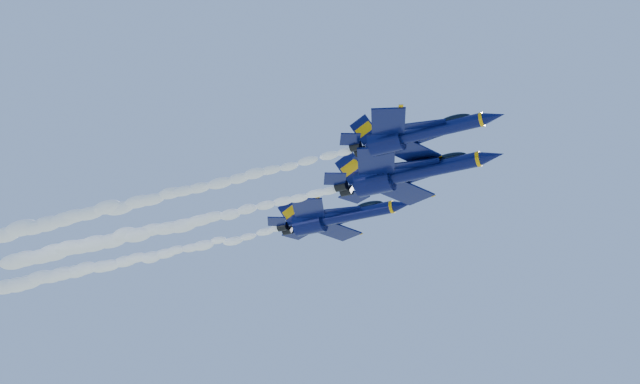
% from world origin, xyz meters
% --- Properties ---
extents(jet_lead, '(15.72, 12.90, 5.84)m').
position_xyz_m(jet_lead, '(14.41, -10.68, 151.33)').
color(jet_lead, '#080C3C').
extents(smoke_trail_jet_lead, '(49.29, 2.13, 1.92)m').
position_xyz_m(smoke_trail_jet_lead, '(-16.95, -10.68, 150.85)').
color(smoke_trail_jet_lead, white).
extents(jet_second, '(18.50, 15.17, 6.87)m').
position_xyz_m(jet_second, '(11.07, -4.45, 150.52)').
color(jet_second, '#080C3C').
extents(smoke_trail_jet_second, '(49.29, 2.50, 2.25)m').
position_xyz_m(smoke_trail_jet_second, '(-21.48, -4.45, 150.01)').
color(smoke_trail_jet_second, white).
extents(jet_third, '(17.89, 14.67, 6.65)m').
position_xyz_m(jet_third, '(-2.30, 6.22, 152.18)').
color(jet_third, '#080C3C').
extents(smoke_trail_jet_third, '(49.29, 2.42, 2.18)m').
position_xyz_m(smoke_trail_jet_third, '(-34.59, 6.22, 151.68)').
color(smoke_trail_jet_third, white).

